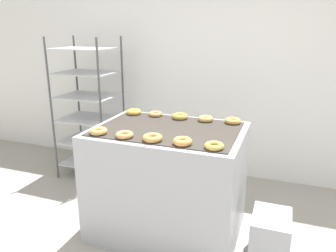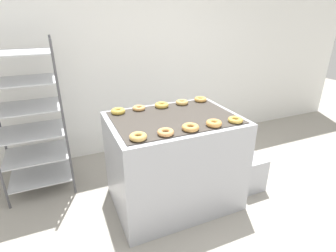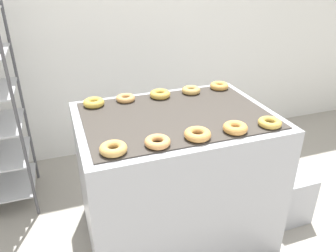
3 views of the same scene
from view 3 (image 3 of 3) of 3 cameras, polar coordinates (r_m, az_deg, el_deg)
name	(u,v)px [view 3 (image 3 of 3)]	position (r m, az deg, el deg)	size (l,w,h in m)	color
wall_back	(123,15)	(3.29, -7.83, 18.63)	(8.00, 0.05, 2.80)	white
fryer_machine	(175,177)	(2.33, 1.26, -8.94)	(1.26, 0.92, 0.97)	#A8AAB2
glaze_bin	(284,193)	(2.82, 19.60, -10.87)	(0.29, 0.38, 0.40)	#A8AAB2
donut_near_leftmost	(113,149)	(1.68, -9.50, -3.91)	(0.14, 0.14, 0.05)	tan
donut_near_left	(158,142)	(1.73, -1.84, -2.78)	(0.14, 0.14, 0.04)	tan
donut_near_center	(197,134)	(1.80, 5.03, -1.47)	(0.15, 0.15, 0.05)	tan
donut_near_right	(235,128)	(1.90, 11.63, -0.32)	(0.14, 0.14, 0.05)	#D39348
donut_near_rightmost	(270,123)	(2.03, 17.31, 0.57)	(0.14, 0.14, 0.04)	gold
donut_far_leftmost	(94,103)	(2.27, -12.80, 4.00)	(0.14, 0.14, 0.05)	gold
donut_far_left	(126,98)	(2.31, -7.39, 4.83)	(0.13, 0.13, 0.04)	tan
donut_far_center	(160,94)	(2.36, -1.43, 5.57)	(0.15, 0.15, 0.05)	gold
donut_far_right	(191,90)	(2.44, 4.04, 6.24)	(0.14, 0.14, 0.04)	tan
donut_far_rightmost	(219,86)	(2.56, 8.92, 6.92)	(0.14, 0.14, 0.05)	gold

